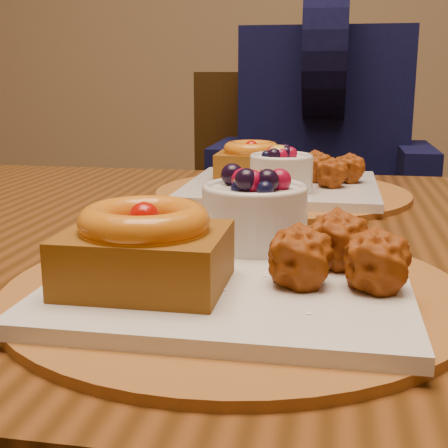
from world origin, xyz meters
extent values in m
cube|color=#3A200A|center=(0.07, -0.04, 0.73)|extent=(1.60, 0.90, 0.04)
cylinder|color=brown|center=(0.07, -0.26, 0.76)|extent=(0.38, 0.38, 0.01)
cube|color=silver|center=(0.07, -0.26, 0.77)|extent=(0.28, 0.28, 0.01)
cube|color=#552B07|center=(0.01, -0.31, 0.80)|extent=(0.12, 0.10, 0.04)
torus|color=#AF5D0A|center=(0.01, -0.31, 0.83)|extent=(0.10, 0.10, 0.02)
sphere|color=#970A02|center=(0.01, -0.31, 0.83)|extent=(0.02, 0.02, 0.02)
sphere|color=#923F0A|center=(0.15, -0.23, 0.80)|extent=(0.05, 0.05, 0.05)
sphere|color=#923F0A|center=(0.12, -0.28, 0.80)|extent=(0.05, 0.05, 0.05)
sphere|color=#923F0A|center=(0.18, -0.28, 0.80)|extent=(0.05, 0.05, 0.05)
cylinder|color=silver|center=(0.08, -0.18, 0.80)|extent=(0.10, 0.10, 0.06)
torus|color=silver|center=(0.08, -0.18, 0.83)|extent=(0.10, 0.10, 0.01)
ellipsoid|color=gold|center=(0.07, -0.18, 0.84)|extent=(0.04, 0.04, 0.02)
cylinder|color=brown|center=(0.07, 0.18, 0.76)|extent=(0.38, 0.38, 0.01)
cube|color=silver|center=(0.07, 0.18, 0.77)|extent=(0.28, 0.28, 0.01)
cube|color=#552B07|center=(0.02, 0.22, 0.79)|extent=(0.11, 0.09, 0.04)
torus|color=#AF5D0A|center=(0.02, 0.22, 0.82)|extent=(0.09, 0.09, 0.02)
sphere|color=#970A02|center=(0.02, 0.22, 0.82)|extent=(0.02, 0.02, 0.02)
sphere|color=#923F0A|center=(0.14, 0.16, 0.79)|extent=(0.04, 0.04, 0.04)
sphere|color=#923F0A|center=(0.12, 0.20, 0.79)|extent=(0.04, 0.04, 0.04)
sphere|color=#923F0A|center=(0.17, 0.20, 0.79)|extent=(0.04, 0.04, 0.04)
cylinder|color=silver|center=(0.08, 0.11, 0.80)|extent=(0.09, 0.09, 0.05)
torus|color=silver|center=(0.08, 0.11, 0.82)|extent=(0.09, 0.09, 0.01)
ellipsoid|color=gold|center=(0.07, 0.11, 0.83)|extent=(0.03, 0.03, 0.02)
cube|color=black|center=(0.01, 0.76, 0.46)|extent=(0.51, 0.51, 0.04)
cylinder|color=black|center=(-0.15, 0.54, 0.22)|extent=(0.04, 0.04, 0.44)
cylinder|color=black|center=(0.23, 0.59, 0.22)|extent=(0.04, 0.04, 0.44)
cylinder|color=black|center=(-0.21, 0.93, 0.22)|extent=(0.04, 0.04, 0.44)
cylinder|color=black|center=(0.18, 0.98, 0.22)|extent=(0.04, 0.04, 0.44)
cube|color=black|center=(-0.01, 0.97, 0.70)|extent=(0.45, 0.09, 0.48)
cube|color=black|center=(0.12, 0.82, 0.76)|extent=(0.40, 0.21, 0.57)
cylinder|color=black|center=(0.12, 0.82, 1.02)|extent=(0.09, 0.44, 0.44)
cube|color=black|center=(-0.09, 0.70, 0.74)|extent=(0.08, 0.28, 0.08)
cube|color=black|center=(0.32, 0.70, 0.74)|extent=(0.08, 0.28, 0.08)
camera|label=1|loc=(0.15, -0.74, 0.93)|focal=50.00mm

